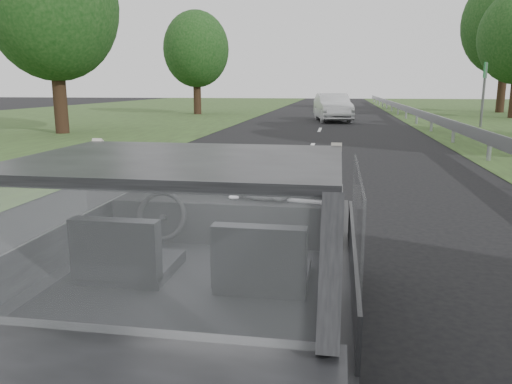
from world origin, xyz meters
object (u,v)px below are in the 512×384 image
(subject_car, at_px, (206,262))
(other_car, at_px, (333,107))
(cat, at_px, (263,190))
(highway_sign, at_px, (483,95))

(subject_car, xyz_separation_m, other_car, (0.42, 23.46, -0.02))
(subject_car, bearing_deg, other_car, 88.98)
(cat, xyz_separation_m, highway_sign, (6.66, 19.99, 0.31))
(subject_car, height_order, cat, subject_car)
(subject_car, relative_size, highway_sign, 1.44)
(cat, distance_m, other_car, 22.89)
(cat, bearing_deg, subject_car, -108.65)
(other_car, bearing_deg, highway_sign, -33.66)
(highway_sign, bearing_deg, cat, -87.62)
(other_car, distance_m, highway_sign, 7.16)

